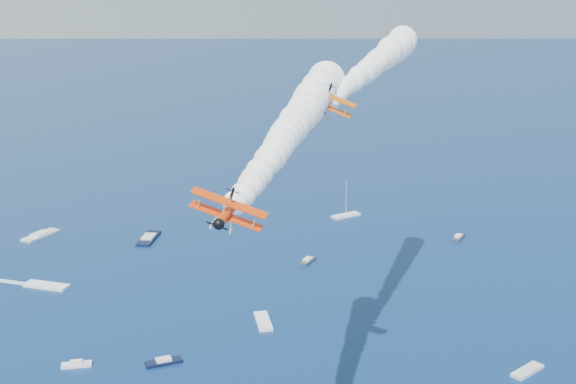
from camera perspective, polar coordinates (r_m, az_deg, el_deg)
biplane_lead at (r=118.22m, az=2.82°, el=6.57°), size 12.77×13.41×8.80m
biplane_trail at (r=73.56m, az=-4.50°, el=-1.53°), size 10.65×10.84×7.02m
smoke_trail_lead at (r=148.20m, az=6.36°, el=9.30°), size 66.26×64.43×11.30m
smoke_trail_trail at (r=102.79m, az=0.38°, el=4.89°), size 66.34×66.33×11.30m
spectator_boats at (r=203.40m, az=-20.22°, el=-8.11°), size 234.52×177.87×0.70m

